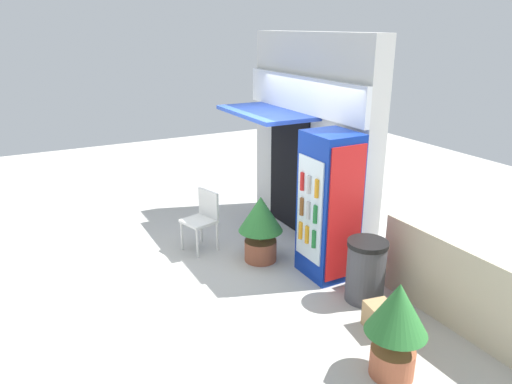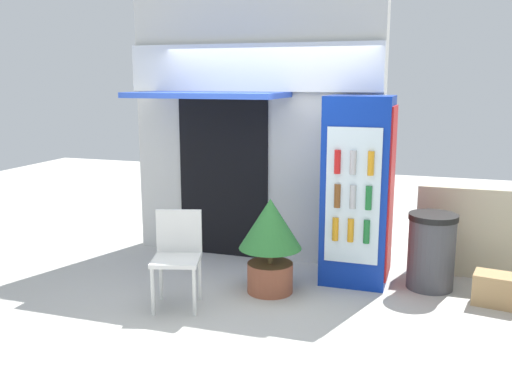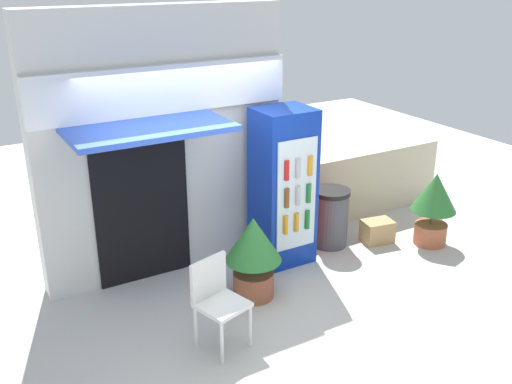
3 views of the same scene
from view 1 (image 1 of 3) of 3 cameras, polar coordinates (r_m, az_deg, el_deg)
name	(u,v)px [view 1 (image 1 of 3)]	position (r m, az deg, el deg)	size (l,w,h in m)	color
ground	(237,254)	(7.32, -2.32, -7.34)	(16.00, 16.00, 0.00)	beige
storefront_building	(309,136)	(7.65, 6.26, 6.55)	(3.02, 1.23, 3.17)	silver
drink_cooler	(329,206)	(6.46, 8.59, -1.68)	(0.70, 0.65, 1.99)	#0C2D9E
plastic_chair	(203,216)	(7.34, -6.27, -2.79)	(0.54, 0.54, 0.92)	silver
potted_plant_near_shop	(261,223)	(6.92, 0.55, -3.66)	(0.64, 0.64, 0.98)	#995138
potted_plant_curbside	(397,321)	(4.91, 16.27, -14.39)	(0.60, 0.60, 1.01)	#AD5B3D
trash_bin	(366,271)	(6.17, 12.83, -9.04)	(0.50, 0.50, 0.80)	#47474C
stone_boundary_wall	(475,294)	(5.86, 24.40, -10.93)	(2.58, 0.24, 0.99)	beige
cardboard_box	(382,319)	(5.75, 14.67, -14.32)	(0.41, 0.29, 0.31)	tan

